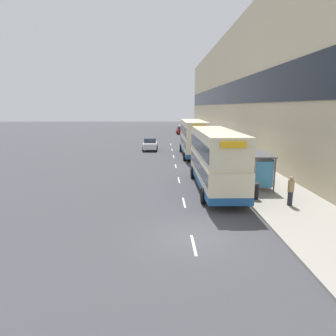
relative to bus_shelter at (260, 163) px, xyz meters
The scene contains 20 objects.
ground_plane 10.39m from the bus_shelter, 124.39° to the right, with size 220.00×220.00×0.00m, color #424247.
pavement 30.13m from the bus_shelter, 88.61° to the left, with size 5.00×93.00×0.14m.
terrace_facade 31.22m from the bus_shelter, 81.08° to the left, with size 3.10×93.00×17.68m.
lane_mark_0 11.07m from the bus_shelter, 121.95° to the right, with size 0.12×2.00×0.01m.
lane_mark_1 6.92m from the bus_shelter, 150.06° to the right, with size 0.12×2.00×0.01m.
lane_mark_2 6.60m from the bus_shelter, 155.70° to the left, with size 0.12×2.00×0.01m.
lane_mark_3 10.47m from the bus_shelter, 124.07° to the left, with size 0.12×2.00×0.01m.
lane_mark_4 15.69m from the bus_shelter, 111.75° to the left, with size 0.12×2.00×0.01m.
lane_mark_5 21.28m from the bus_shelter, 105.80° to the left, with size 0.12×2.00×0.01m.
lane_mark_6 27.02m from the bus_shelter, 102.37° to the left, with size 0.12×2.00×0.01m.
bus_shelter is the anchor object (origin of this frame).
double_decker_bus_near 3.33m from the bus_shelter, behind, with size 2.85×10.48×4.30m.
double_decker_bus_ahead 15.22m from the bus_shelter, 102.78° to the left, with size 2.85×10.20×4.30m.
car_0 21.98m from the bus_shelter, 113.68° to the left, with size 2.03×4.14×1.69m.
car_1 28.28m from the bus_shelter, 95.89° to the left, with size 1.94×4.33×1.68m.
car_2 45.24m from the bus_shelter, 93.76° to the left, with size 1.98×4.42×1.70m.
pedestrian_at_shelter 3.15m from the bus_shelter, 92.29° to the left, with size 0.36×0.36×1.82m.
pedestrian_1 1.83m from the bus_shelter, 55.69° to the left, with size 0.32×0.32×1.60m.
pedestrian_2 4.48m from the bus_shelter, 83.37° to the right, with size 0.36×0.36×1.80m.
litter_bin 3.49m from the bus_shelter, 111.90° to the right, with size 0.55×0.55×1.05m.
Camera 1 is at (-1.36, -12.96, 5.96)m, focal length 32.00 mm.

